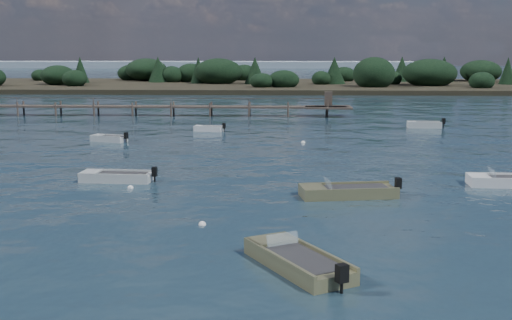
{
  "coord_description": "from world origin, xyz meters",
  "views": [
    {
      "loc": [
        -1.05,
        -22.36,
        7.33
      ],
      "look_at": [
        -2.54,
        14.0,
        1.0
      ],
      "focal_mm": 45.0,
      "sensor_mm": 36.0,
      "label": 1
    }
  ],
  "objects_px": {
    "tender_far_grey_b": "(424,126)",
    "dinghy_mid_white_a": "(348,194)",
    "jetty": "(96,107)",
    "dinghy_mid_white_b": "(509,183)",
    "tender_far_grey": "(109,140)",
    "dinghy_near_olive": "(297,264)",
    "tender_far_white": "(209,130)",
    "dinghy_mid_grey": "(117,179)"
  },
  "relations": [
    {
      "from": "dinghy_mid_white_b",
      "to": "dinghy_mid_grey",
      "type": "height_order",
      "value": "dinghy_mid_white_b"
    },
    {
      "from": "dinghy_mid_white_b",
      "to": "tender_far_grey",
      "type": "height_order",
      "value": "dinghy_mid_white_b"
    },
    {
      "from": "dinghy_mid_grey",
      "to": "jetty",
      "type": "relative_size",
      "value": 0.07
    },
    {
      "from": "tender_far_grey_b",
      "to": "jetty",
      "type": "relative_size",
      "value": 0.05
    },
    {
      "from": "tender_far_grey_b",
      "to": "dinghy_mid_white_a",
      "type": "xyz_separation_m",
      "value": [
        -10.04,
        -28.86,
        -0.01
      ]
    },
    {
      "from": "dinghy_near_olive",
      "to": "jetty",
      "type": "bearing_deg",
      "value": 113.2
    },
    {
      "from": "tender_far_white",
      "to": "dinghy_near_olive",
      "type": "bearing_deg",
      "value": -78.83
    },
    {
      "from": "dinghy_mid_white_a",
      "to": "tender_far_grey_b",
      "type": "bearing_deg",
      "value": 70.82
    },
    {
      "from": "dinghy_mid_white_b",
      "to": "dinghy_near_olive",
      "type": "xyz_separation_m",
      "value": [
        -11.79,
        -13.73,
        0.01
      ]
    },
    {
      "from": "tender_far_grey_b",
      "to": "tender_far_white",
      "type": "distance_m",
      "value": 20.25
    },
    {
      "from": "dinghy_mid_grey",
      "to": "dinghy_mid_white_b",
      "type": "bearing_deg",
      "value": -0.88
    },
    {
      "from": "tender_far_grey_b",
      "to": "dinghy_near_olive",
      "type": "bearing_deg",
      "value": -107.91
    },
    {
      "from": "dinghy_mid_white_b",
      "to": "tender_far_grey",
      "type": "xyz_separation_m",
      "value": [
        -26.18,
        15.75,
        -0.01
      ]
    },
    {
      "from": "tender_far_white",
      "to": "tender_far_grey",
      "type": "distance_m",
      "value": 9.92
    },
    {
      "from": "dinghy_mid_grey",
      "to": "jetty",
      "type": "height_order",
      "value": "jetty"
    },
    {
      "from": "jetty",
      "to": "tender_far_grey",
      "type": "bearing_deg",
      "value": -71.17
    },
    {
      "from": "tender_far_white",
      "to": "dinghy_mid_grey",
      "type": "height_order",
      "value": "dinghy_mid_grey"
    },
    {
      "from": "tender_far_grey_b",
      "to": "dinghy_mid_white_a",
      "type": "height_order",
      "value": "dinghy_mid_white_a"
    },
    {
      "from": "dinghy_near_olive",
      "to": "tender_far_grey",
      "type": "bearing_deg",
      "value": 116.03
    },
    {
      "from": "dinghy_mid_grey",
      "to": "dinghy_mid_white_a",
      "type": "xyz_separation_m",
      "value": [
        12.57,
        -3.28,
        0.01
      ]
    },
    {
      "from": "tender_far_white",
      "to": "jetty",
      "type": "distance_m",
      "value": 19.39
    },
    {
      "from": "dinghy_mid_white_b",
      "to": "dinghy_near_olive",
      "type": "height_order",
      "value": "dinghy_near_olive"
    },
    {
      "from": "tender_far_grey",
      "to": "dinghy_mid_grey",
      "type": "bearing_deg",
      "value": -73.41
    },
    {
      "from": "tender_far_grey",
      "to": "dinghy_mid_grey",
      "type": "xyz_separation_m",
      "value": [
        4.59,
        -15.42,
        0.0
      ]
    },
    {
      "from": "dinghy_near_olive",
      "to": "tender_far_white",
      "type": "bearing_deg",
      "value": 101.17
    },
    {
      "from": "tender_far_white",
      "to": "dinghy_mid_white_a",
      "type": "distance_m",
      "value": 27.34
    },
    {
      "from": "dinghy_mid_grey",
      "to": "dinghy_mid_white_a",
      "type": "relative_size",
      "value": 0.83
    },
    {
      "from": "tender_far_white",
      "to": "tender_far_grey",
      "type": "bearing_deg",
      "value": -136.87
    },
    {
      "from": "dinghy_mid_white_a",
      "to": "jetty",
      "type": "bearing_deg",
      "value": 121.76
    },
    {
      "from": "dinghy_mid_white_b",
      "to": "dinghy_near_olive",
      "type": "bearing_deg",
      "value": -130.65
    },
    {
      "from": "tender_far_white",
      "to": "dinghy_near_olive",
      "type": "relative_size",
      "value": 0.6
    },
    {
      "from": "tender_far_grey_b",
      "to": "dinghy_mid_white_b",
      "type": "distance_m",
      "value": 25.93
    },
    {
      "from": "dinghy_near_olive",
      "to": "dinghy_mid_white_a",
      "type": "xyz_separation_m",
      "value": [
        2.77,
        10.78,
        -0.0
      ]
    },
    {
      "from": "tender_far_grey_b",
      "to": "tender_far_white",
      "type": "relative_size",
      "value": 1.19
    },
    {
      "from": "dinghy_mid_grey",
      "to": "tender_far_grey_b",
      "type": "bearing_deg",
      "value": 48.53
    },
    {
      "from": "tender_far_white",
      "to": "dinghy_mid_white_b",
      "type": "xyz_separation_m",
      "value": [
        18.94,
        -22.53,
        0.01
      ]
    },
    {
      "from": "dinghy_mid_white_a",
      "to": "jetty",
      "type": "distance_m",
      "value": 45.62
    },
    {
      "from": "tender_far_grey",
      "to": "dinghy_mid_grey",
      "type": "distance_m",
      "value": 16.09
    },
    {
      "from": "dinghy_mid_white_b",
      "to": "jetty",
      "type": "relative_size",
      "value": 0.07
    },
    {
      "from": "dinghy_near_olive",
      "to": "dinghy_mid_grey",
      "type": "distance_m",
      "value": 17.14
    },
    {
      "from": "dinghy_near_olive",
      "to": "tender_far_grey_b",
      "type": "bearing_deg",
      "value": 72.09
    },
    {
      "from": "dinghy_mid_white_a",
      "to": "jetty",
      "type": "xyz_separation_m",
      "value": [
        -24.01,
        38.78,
        0.83
      ]
    }
  ]
}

